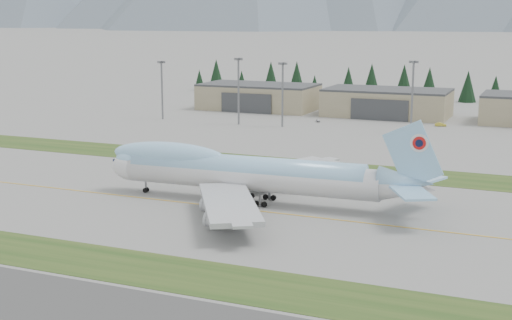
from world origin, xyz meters
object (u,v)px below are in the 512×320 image
at_px(hangar_left, 259,97).
at_px(hangar_center, 387,103).
at_px(service_vehicle_a, 318,122).
at_px(service_vehicle_b, 441,126).
at_px(boeing_747_freighter, 246,172).

height_order(hangar_left, hangar_center, same).
distance_m(hangar_left, service_vehicle_a, 43.76).
distance_m(hangar_center, service_vehicle_b, 31.20).
distance_m(service_vehicle_a, service_vehicle_b, 44.49).
distance_m(boeing_747_freighter, service_vehicle_a, 120.39).
relative_size(boeing_747_freighter, service_vehicle_b, 17.81).
relative_size(hangar_center, service_vehicle_b, 11.70).
bearing_deg(service_vehicle_a, boeing_747_freighter, -107.35).
distance_m(hangar_left, hangar_center, 55.00).
bearing_deg(hangar_center, hangar_left, 180.00).
xyz_separation_m(boeing_747_freighter, hangar_left, (-57.18, 143.99, -0.98)).
height_order(hangar_left, service_vehicle_b, hangar_left).
xyz_separation_m(boeing_747_freighter, service_vehicle_a, (-22.30, 118.14, -6.37)).
bearing_deg(boeing_747_freighter, service_vehicle_a, 97.94).
xyz_separation_m(service_vehicle_a, service_vehicle_b, (44.01, 6.53, 0.00)).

